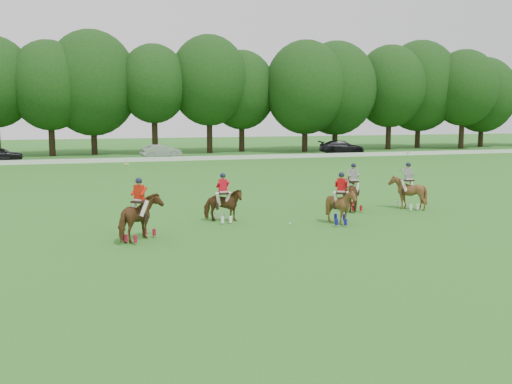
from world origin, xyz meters
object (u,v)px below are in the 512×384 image
object	(u,v)px
polo_red_a	(140,218)
car_right	(342,147)
car_mid	(161,151)
polo_red_c	(341,206)
polo_stripe_a	(353,193)
polo_red_b	(223,205)
polo_ball	(290,224)
polo_stripe_b	(407,192)
car_left	(0,154)

from	to	relation	value
polo_red_a	car_right	bearing A→B (deg)	56.05
car_mid	polo_red_a	xyz separation A→B (m)	(-5.72, -40.66, 0.20)
polo_red_a	polo_red_c	xyz separation A→B (m)	(8.95, 0.80, -0.07)
car_right	polo_stripe_a	bearing A→B (deg)	164.66
polo_red_b	polo_red_c	xyz separation A→B (m)	(4.97, -1.99, 0.05)
car_mid	polo_red_c	distance (m)	39.99
polo_ball	polo_red_b	bearing A→B (deg)	152.88
car_right	polo_red_b	distance (m)	44.50
polo_red_a	polo_red_b	distance (m)	4.87
polo_red_b	polo_stripe_a	size ratio (longest dim) A/B	0.93
polo_red_a	polo_stripe_b	xyz separation A→B (m)	(13.97, 3.53, -0.03)
polo_stripe_a	polo_stripe_b	size ratio (longest dim) A/B	0.82
polo_stripe_a	car_right	bearing A→B (deg)	66.06
car_left	polo_stripe_b	distance (m)	44.50
car_left	polo_ball	size ratio (longest dim) A/B	47.87
car_right	polo_stripe_b	xyz separation A→B (m)	(-13.40, -37.12, 0.10)
polo_stripe_a	polo_stripe_b	world-z (taller)	polo_stripe_b
car_right	polo_red_c	size ratio (longest dim) A/B	2.31
car_left	polo_red_a	xyz separation A→B (m)	(10.57, -40.66, 0.19)
polo_red_b	polo_ball	bearing A→B (deg)	-27.12
polo_ball	polo_red_c	bearing A→B (deg)	-14.79
car_left	car_mid	bearing A→B (deg)	-95.71
car_right	polo_red_b	xyz separation A→B (m)	(-23.38, -37.86, 0.01)
car_mid	polo_stripe_b	bearing A→B (deg)	-179.30
polo_red_a	polo_stripe_b	world-z (taller)	polo_red_a
polo_red_a	polo_ball	bearing A→B (deg)	11.63
polo_red_a	polo_stripe_a	world-z (taller)	polo_red_a
polo_red_a	polo_stripe_a	distance (m)	11.78
polo_red_a	polo_red_c	world-z (taller)	polo_red_a
polo_stripe_a	polo_red_b	bearing A→B (deg)	-170.54
car_mid	polo_red_a	bearing A→B (deg)	160.15
polo_stripe_b	car_mid	bearing A→B (deg)	102.53
polo_red_c	polo_stripe_a	world-z (taller)	polo_stripe_a
polo_red_b	polo_red_a	bearing A→B (deg)	-144.96
polo_ball	car_mid	bearing A→B (deg)	91.49
polo_red_a	polo_red_c	size ratio (longest dim) A/B	1.28
car_left	polo_red_b	size ratio (longest dim) A/B	1.90
car_mid	car_right	distance (m)	21.65
polo_stripe_b	polo_stripe_a	bearing A→B (deg)	171.23
car_left	polo_red_a	size ratio (longest dim) A/B	1.42
polo_red_a	polo_red_b	size ratio (longest dim) A/B	1.34
car_mid	polo_red_a	world-z (taller)	polo_red_a
polo_stripe_a	car_left	bearing A→B (deg)	120.55
car_mid	polo_red_b	bearing A→B (deg)	165.54
polo_red_a	polo_ball	size ratio (longest dim) A/B	33.65
car_right	polo_red_a	world-z (taller)	polo_red_a
car_mid	polo_stripe_b	xyz separation A→B (m)	(8.25, -37.12, 0.18)
polo_red_c	polo_ball	bearing A→B (deg)	165.21
polo_red_b	car_mid	bearing A→B (deg)	87.38
polo_red_b	polo_red_c	world-z (taller)	polo_red_c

